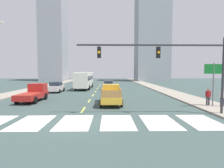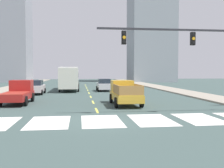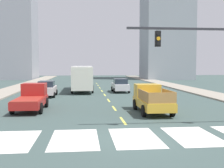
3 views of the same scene
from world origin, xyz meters
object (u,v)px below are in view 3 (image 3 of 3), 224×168
at_px(pickup_stakebed, 151,99).
at_px(pickup_dark, 32,98).
at_px(sedan_far, 120,85).
at_px(city_bus, 82,76).
at_px(sedan_mid, 47,89).

distance_m(pickup_stakebed, pickup_dark, 9.15).
height_order(pickup_stakebed, sedan_far, pickup_stakebed).
relative_size(city_bus, sedan_mid, 2.45).
xyz_separation_m(pickup_stakebed, sedan_mid, (-8.96, 10.92, -0.08)).
bearing_deg(pickup_stakebed, pickup_dark, 169.16).
height_order(pickup_stakebed, pickup_dark, same).
bearing_deg(sedan_far, sedan_mid, -155.50).
relative_size(pickup_dark, sedan_far, 1.18).
relative_size(sedan_far, sedan_mid, 1.00).
bearing_deg(sedan_mid, pickup_dark, -89.89).
bearing_deg(pickup_dark, pickup_stakebed, -10.92).
relative_size(pickup_stakebed, sedan_mid, 1.18).
height_order(pickup_stakebed, city_bus, city_bus).
relative_size(pickup_stakebed, city_bus, 0.48).
bearing_deg(pickup_stakebed, city_bus, 108.13).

